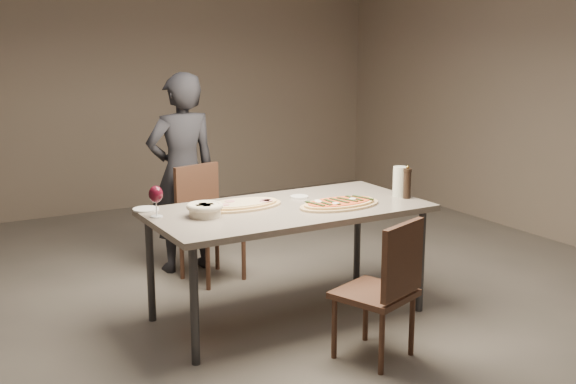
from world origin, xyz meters
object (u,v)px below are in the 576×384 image
ham_pizza (242,205)px  chair_far (205,216)px  dining_table (288,215)px  bread_basket (205,209)px  zucchini_pizza (339,204)px  diner (182,173)px  pepper_mill_left (396,183)px  chair_near (386,283)px  carafe (400,181)px

ham_pizza → chair_far: (0.11, 0.85, -0.28)m
dining_table → chair_far: (-0.16, 1.00, -0.21)m
bread_basket → chair_far: bearing=66.9°
zucchini_pizza → bread_basket: size_ratio=2.52×
zucchini_pizza → diner: bearing=110.0°
zucchini_pizza → ham_pizza: size_ratio=1.03×
zucchini_pizza → ham_pizza: (-0.57, 0.30, -0.00)m
ham_pizza → bread_basket: 0.32m
pepper_mill_left → diner: bearing=128.5°
pepper_mill_left → bread_basket: bearing=175.4°
pepper_mill_left → chair_near: 1.11m
zucchini_pizza → carafe: 0.53m
dining_table → ham_pizza: 0.31m
chair_far → diner: 0.40m
bread_basket → chair_far: chair_far is taller
ham_pizza → chair_far: chair_far is taller
ham_pizza → chair_near: size_ratio=0.67×
chair_far → carafe: bearing=119.1°
pepper_mill_left → carafe: 0.04m
chair_near → chair_far: size_ratio=0.96×
bread_basket → carafe: size_ratio=1.10×
ham_pizza → diner: bearing=77.8°
chair_near → diner: size_ratio=0.53×
carafe → chair_near: (-0.68, -0.76, -0.38)m
dining_table → zucchini_pizza: (0.30, -0.14, 0.07)m
zucchini_pizza → pepper_mill_left: size_ratio=3.11×
bread_basket → carafe: (1.40, -0.15, 0.05)m
zucchini_pizza → chair_near: 0.79m
bread_basket → pepper_mill_left: bearing=-4.6°
ham_pizza → carafe: (1.09, -0.26, 0.09)m
bread_basket → diner: 1.27m
zucchini_pizza → chair_far: 1.26m
chair_far → pepper_mill_left: bearing=120.1°
zucchini_pizza → ham_pizza: zucchini_pizza is taller
ham_pizza → bread_basket: bearing=-171.2°
chair_near → diner: (-0.38, 2.13, 0.31)m
pepper_mill_left → chair_near: bearing=-130.6°
carafe → chair_near: 1.09m
dining_table → ham_pizza: (-0.26, 0.15, 0.07)m
dining_table → chair_near: chair_near is taller
carafe → zucchini_pizza: bearing=-175.9°
dining_table → chair_far: size_ratio=2.07×
pepper_mill_left → chair_near: pepper_mill_left is taller
carafe → chair_far: (-0.99, 1.11, -0.37)m
zucchini_pizza → bread_basket: bread_basket is taller
carafe → diner: 1.74m
carafe → diner: (-1.06, 1.37, -0.07)m
zucchini_pizza → pepper_mill_left: bearing=7.6°
carafe → chair_far: bearing=131.7°
dining_table → bread_basket: 0.58m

